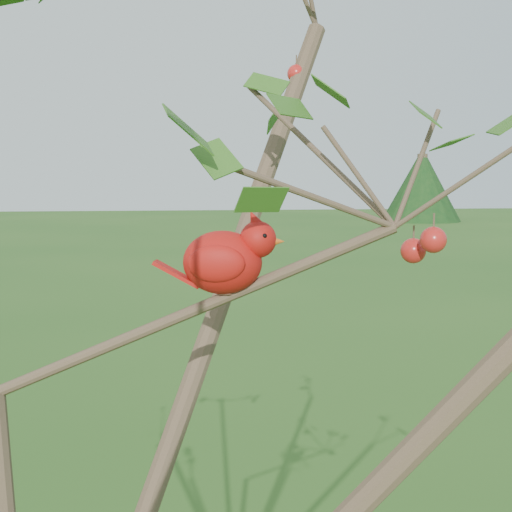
% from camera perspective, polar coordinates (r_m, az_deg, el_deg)
% --- Properties ---
extents(crabapple_tree, '(2.35, 2.05, 2.95)m').
position_cam_1_polar(crabapple_tree, '(0.98, -18.13, -2.98)').
color(crabapple_tree, '#493627').
rests_on(crabapple_tree, ground).
extents(cardinal, '(0.20, 0.11, 0.14)m').
position_cam_1_polar(cardinal, '(1.06, -2.35, -0.24)').
color(cardinal, red).
rests_on(cardinal, ground).
extents(distant_trees, '(43.49, 13.61, 3.27)m').
position_cam_1_polar(distant_trees, '(25.51, -14.02, 4.89)').
color(distant_trees, '#493627').
rests_on(distant_trees, ground).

